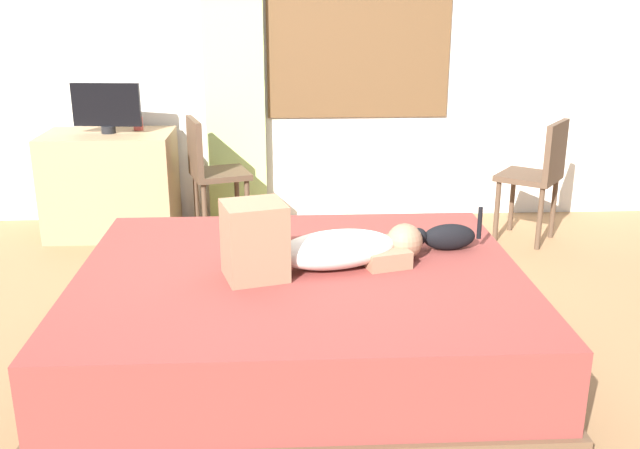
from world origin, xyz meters
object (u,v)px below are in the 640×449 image
at_px(tv_monitor, 106,107).
at_px(chair_spare, 539,171).
at_px(person_lying, 316,246).
at_px(cat, 446,237).
at_px(bed, 301,319).
at_px(desk, 112,184).
at_px(chair_by_desk, 210,168).
at_px(cup, 138,124).

bearing_deg(tv_monitor, chair_spare, -6.53).
relative_size(person_lying, cat, 2.62).
height_order(bed, desk, desk).
bearing_deg(bed, chair_by_desk, 106.99).
relative_size(bed, cat, 5.78).
xyz_separation_m(desk, chair_spare, (3.00, -0.34, 0.14)).
relative_size(desk, chair_spare, 1.05).
bearing_deg(chair_by_desk, tv_monitor, 170.05).
xyz_separation_m(desk, tv_monitor, (0.01, -0.00, 0.55)).
xyz_separation_m(desk, chair_by_desk, (0.72, -0.12, 0.14)).
distance_m(cat, chair_by_desk, 2.13).
distance_m(person_lying, cup, 2.45).
distance_m(desk, cup, 0.48).
distance_m(bed, cat, 0.81).
relative_size(bed, cup, 21.72).
height_order(desk, tv_monitor, tv_monitor).
distance_m(bed, cup, 2.48).
relative_size(bed, person_lying, 2.21).
bearing_deg(chair_spare, cat, -123.67).
bearing_deg(chair_by_desk, person_lying, -71.01).
relative_size(person_lying, chair_by_desk, 1.09).
height_order(person_lying, desk, person_lying).
relative_size(desk, tv_monitor, 1.87).
bearing_deg(person_lying, chair_by_desk, 108.99).
xyz_separation_m(cat, cup, (-1.82, 1.92, 0.23)).
bearing_deg(cat, desk, 138.14).
distance_m(tv_monitor, chair_by_desk, 0.83).
relative_size(cup, chair_spare, 0.11).
xyz_separation_m(bed, person_lying, (0.07, 0.00, 0.36)).
height_order(bed, cat, cat).
xyz_separation_m(bed, tv_monitor, (-1.30, 2.04, 0.68)).
bearing_deg(person_lying, cup, 118.85).
xyz_separation_m(tv_monitor, chair_by_desk, (0.71, -0.12, -0.41)).
bearing_deg(tv_monitor, bed, -57.61).
xyz_separation_m(bed, chair_by_desk, (-0.59, 1.92, 0.27)).
relative_size(cup, chair_by_desk, 0.11).
xyz_separation_m(bed, chair_spare, (1.69, 1.70, 0.27)).
bearing_deg(person_lying, cat, 19.42).
bearing_deg(chair_by_desk, cup, 156.41).
bearing_deg(chair_by_desk, bed, -73.01).
distance_m(chair_by_desk, chair_spare, 2.29).
bearing_deg(person_lying, tv_monitor, 123.88).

